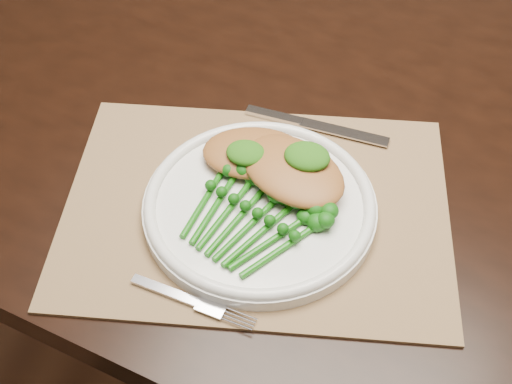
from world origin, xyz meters
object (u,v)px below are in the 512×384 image
(dinner_plate, at_px, (260,205))
(chicken_fillet_left, at_px, (254,153))
(dining_table, at_px, (328,275))
(broccolini_bundle, at_px, (242,224))
(placemat, at_px, (256,208))

(dinner_plate, xyz_separation_m, chicken_fillet_left, (-0.03, 0.07, 0.02))
(dining_table, height_order, broccolini_bundle, broccolini_bundle)
(placemat, relative_size, dinner_plate, 1.66)
(dining_table, height_order, placemat, placemat)
(dining_table, xyz_separation_m, dinner_plate, (-0.07, -0.20, 0.39))
(dinner_plate, bearing_deg, dining_table, 70.79)
(broccolini_bundle, bearing_deg, chicken_fillet_left, 120.67)
(dinner_plate, bearing_deg, chicken_fillet_left, 111.93)
(chicken_fillet_left, height_order, broccolini_bundle, chicken_fillet_left)
(dining_table, distance_m, chicken_fillet_left, 0.44)
(dinner_plate, xyz_separation_m, broccolini_bundle, (-0.01, -0.04, 0.01))
(dining_table, relative_size, broccolini_bundle, 8.89)
(dining_table, height_order, dinner_plate, dinner_plate)
(dinner_plate, distance_m, broccolini_bundle, 0.04)
(dining_table, bearing_deg, broccolini_bundle, -98.91)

